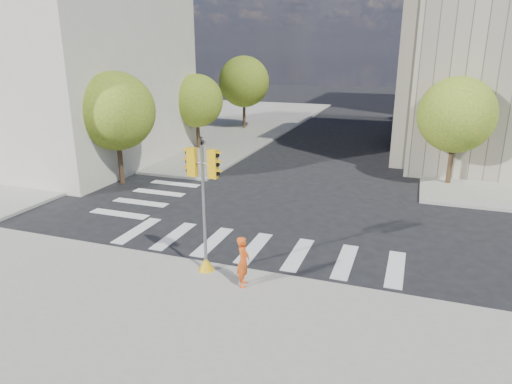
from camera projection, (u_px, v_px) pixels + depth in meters
ground at (272, 230)px, 19.84m from camera, size 160.00×160.00×0.00m
sidewalk_far_left at (169, 121)px, 49.58m from camera, size 28.00×40.00×0.15m
classical_building at (32, 65)px, 31.49m from camera, size 19.00×15.00×12.70m
tree_lw_near at (116, 111)px, 25.53m from camera, size 4.40×4.40×6.41m
tree_lw_mid at (197, 101)px, 34.65m from camera, size 4.00×4.00×5.77m
tree_lw_far at (244, 82)px, 43.40m from camera, size 4.80×4.80×6.95m
tree_re_near at (457, 115)px, 25.21m from camera, size 4.20×4.20×6.16m
tree_re_mid at (448, 91)px, 35.90m from camera, size 4.60×4.60×6.66m
tree_re_far at (442, 86)px, 46.83m from camera, size 4.00×4.00×5.88m
lamp_near at (462, 98)px, 28.49m from camera, size 0.35×0.18×8.11m
lamp_far at (451, 83)px, 41.06m from camera, size 0.35×0.18×8.11m
traffic_signal at (204, 218)px, 15.39m from camera, size 1.07×0.56×4.57m
photographer at (243, 261)px, 14.69m from camera, size 0.53×0.69×1.71m
planter_wall at (39, 177)px, 26.60m from camera, size 5.84×2.19×0.50m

